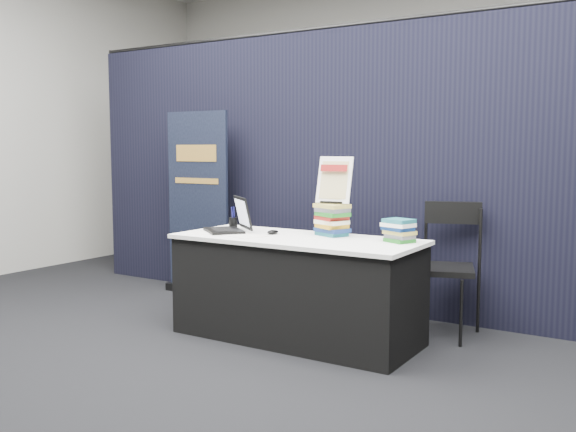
# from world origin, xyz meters

# --- Properties ---
(floor) EXTENTS (8.00, 8.00, 0.00)m
(floor) POSITION_xyz_m (0.00, 0.00, 0.00)
(floor) COLOR black
(floor) RESTS_ON ground
(wall_back) EXTENTS (8.00, 0.02, 3.50)m
(wall_back) POSITION_xyz_m (0.00, 4.00, 1.75)
(wall_back) COLOR #A7A59E
(wall_back) RESTS_ON floor
(drape_partition) EXTENTS (6.00, 0.08, 2.40)m
(drape_partition) POSITION_xyz_m (0.00, 1.60, 1.20)
(drape_partition) COLOR black
(drape_partition) RESTS_ON floor
(display_table) EXTENTS (1.80, 0.75, 0.75)m
(display_table) POSITION_xyz_m (0.00, 0.55, 0.38)
(display_table) COLOR black
(display_table) RESTS_ON floor
(laptop) EXTENTS (0.43, 0.47, 0.27)m
(laptop) POSITION_xyz_m (-0.62, 0.54, 0.81)
(laptop) COLOR black
(laptop) RESTS_ON display_table
(mouse) EXTENTS (0.08, 0.11, 0.03)m
(mouse) POSITION_xyz_m (-0.23, 0.59, 0.77)
(mouse) COLOR black
(mouse) RESTS_ON display_table
(brochure_left) EXTENTS (0.33, 0.30, 0.00)m
(brochure_left) POSITION_xyz_m (-0.70, 0.38, 0.75)
(brochure_left) COLOR white
(brochure_left) RESTS_ON display_table
(brochure_mid) EXTENTS (0.31, 0.28, 0.00)m
(brochure_mid) POSITION_xyz_m (-0.58, 0.40, 0.75)
(brochure_mid) COLOR silver
(brochure_mid) RESTS_ON display_table
(brochure_right) EXTENTS (0.37, 0.31, 0.00)m
(brochure_right) POSITION_xyz_m (-0.37, 0.41, 0.75)
(brochure_right) COLOR white
(brochure_right) RESTS_ON display_table
(pen_cup) EXTENTS (0.08, 0.08, 0.09)m
(pen_cup) POSITION_xyz_m (-0.70, 0.72, 0.79)
(pen_cup) COLOR black
(pen_cup) RESTS_ON display_table
(book_stack_tall) EXTENTS (0.26, 0.23, 0.23)m
(book_stack_tall) POSITION_xyz_m (0.18, 0.75, 0.87)
(book_stack_tall) COLOR #1C646E
(book_stack_tall) RESTS_ON display_table
(book_stack_short) EXTENTS (0.23, 0.20, 0.16)m
(book_stack_short) POSITION_xyz_m (0.72, 0.70, 0.83)
(book_stack_short) COLOR #1D6E1F
(book_stack_short) RESTS_ON display_table
(info_sign) EXTENTS (0.27, 0.15, 0.36)m
(info_sign) POSITION_xyz_m (0.18, 0.78, 1.15)
(info_sign) COLOR black
(info_sign) RESTS_ON book_stack_tall
(pullup_banner) EXTENTS (0.74, 0.11, 1.73)m
(pullup_banner) POSITION_xyz_m (-1.56, 1.31, 0.77)
(pullup_banner) COLOR black
(pullup_banner) RESTS_ON floor
(stacking_chair) EXTENTS (0.56, 0.58, 0.98)m
(stacking_chair) POSITION_xyz_m (0.86, 1.25, 0.55)
(stacking_chair) COLOR black
(stacking_chair) RESTS_ON floor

